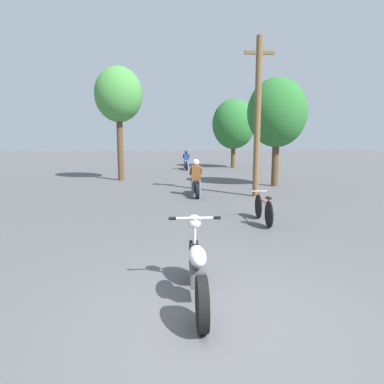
{
  "coord_description": "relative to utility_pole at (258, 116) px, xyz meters",
  "views": [
    {
      "loc": [
        -0.59,
        -3.85,
        2.22
      ],
      "look_at": [
        -0.07,
        4.54,
        0.9
      ],
      "focal_mm": 32.0,
      "sensor_mm": 36.0,
      "label": 1
    }
  ],
  "objects": [
    {
      "name": "ground_plane",
      "position": [
        -2.67,
        -9.06,
        -3.04
      ],
      "size": [
        120.0,
        120.0,
        0.0
      ],
      "primitive_type": "plane",
      "color": "#515154"
    },
    {
      "name": "utility_pole",
      "position": [
        0.0,
        0.0,
        0.0
      ],
      "size": [
        1.1,
        0.24,
        5.91
      ],
      "color": "brown",
      "rests_on": "ground"
    },
    {
      "name": "roadside_tree_right_near",
      "position": [
        1.6,
        2.79,
        0.32
      ],
      "size": [
        2.73,
        2.46,
        4.95
      ],
      "color": "#513A23",
      "rests_on": "ground"
    },
    {
      "name": "roadside_tree_right_far",
      "position": [
        1.49,
        13.04,
        0.23
      ],
      "size": [
        3.23,
        2.9,
        5.14
      ],
      "color": "#513A23",
      "rests_on": "ground"
    },
    {
      "name": "roadside_tree_left",
      "position": [
        -5.93,
        5.48,
        1.36
      ],
      "size": [
        2.46,
        2.21,
        5.88
      ],
      "color": "#513A23",
      "rests_on": "ground"
    },
    {
      "name": "motorcycle_foreground",
      "position": [
        -2.92,
        -8.47,
        -2.59
      ],
      "size": [
        0.77,
        2.06,
        1.09
      ],
      "color": "black",
      "rests_on": "ground"
    },
    {
      "name": "motorcycle_rider_lead",
      "position": [
        -2.29,
        0.29,
        -2.5
      ],
      "size": [
        0.5,
        2.01,
        1.43
      ],
      "color": "black",
      "rests_on": "ground"
    },
    {
      "name": "motorcycle_rider_far",
      "position": [
        -2.16,
        11.68,
        -2.51
      ],
      "size": [
        0.5,
        2.04,
        1.38
      ],
      "color": "black",
      "rests_on": "ground"
    },
    {
      "name": "bicycle_parked",
      "position": [
        -0.82,
        -4.16,
        -2.68
      ],
      "size": [
        0.44,
        1.72,
        0.79
      ],
      "color": "black",
      "rests_on": "ground"
    }
  ]
}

